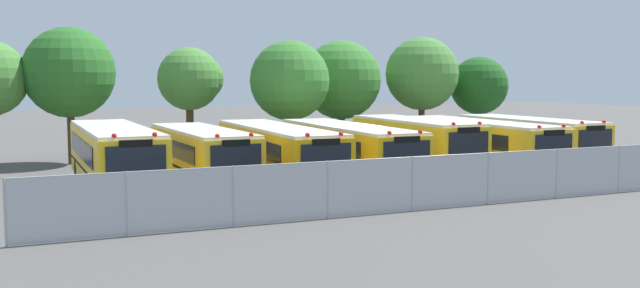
{
  "coord_description": "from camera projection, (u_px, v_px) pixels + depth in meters",
  "views": [
    {
      "loc": [
        -14.35,
        -29.0,
        4.58
      ],
      "look_at": [
        -1.49,
        0.0,
        1.6
      ],
      "focal_mm": 39.34,
      "sensor_mm": 36.0,
      "label": 1
    }
  ],
  "objects": [
    {
      "name": "school_bus_0",
      "position": [
        114.0,
        156.0,
        28.29
      ],
      "size": [
        2.54,
        10.93,
        2.77
      ],
      "rotation": [
        0.0,
        0.0,
        3.14
      ],
      "color": "yellow",
      "rests_on": "ground_plane"
    },
    {
      "name": "tree_3",
      "position": [
        291.0,
        81.0,
        40.77
      ],
      "size": [
        4.67,
        4.67,
        6.78
      ],
      "color": "#4C3823",
      "rests_on": "ground_plane"
    },
    {
      "name": "school_bus_2",
      "position": [
        277.0,
        151.0,
        30.84
      ],
      "size": [
        2.79,
        11.5,
        2.61
      ],
      "rotation": [
        0.0,
        0.0,
        3.11
      ],
      "color": "#EAA80C",
      "rests_on": "ground_plane"
    },
    {
      "name": "school_bus_3",
      "position": [
        347.0,
        148.0,
        32.49
      ],
      "size": [
        2.86,
        11.48,
        2.56
      ],
      "rotation": [
        0.0,
        0.0,
        3.11
      ],
      "color": "yellow",
      "rests_on": "ground_plane"
    },
    {
      "name": "tree_1",
      "position": [
        67.0,
        73.0,
        37.0
      ],
      "size": [
        4.82,
        4.82,
        7.3
      ],
      "color": "#4C3823",
      "rests_on": "ground_plane"
    },
    {
      "name": "school_bus_5",
      "position": [
        478.0,
        142.0,
        35.22
      ],
      "size": [
        2.56,
        11.05,
        2.59
      ],
      "rotation": [
        0.0,
        0.0,
        3.14
      ],
      "color": "yellow",
      "rests_on": "ground_plane"
    },
    {
      "name": "school_bus_6",
      "position": [
        528.0,
        139.0,
        36.9
      ],
      "size": [
        2.59,
        9.49,
        2.62
      ],
      "rotation": [
        0.0,
        0.0,
        3.14
      ],
      "color": "yellow",
      "rests_on": "ground_plane"
    },
    {
      "name": "school_bus_4",
      "position": [
        415.0,
        143.0,
        34.11
      ],
      "size": [
        2.71,
        9.38,
        2.74
      ],
      "rotation": [
        0.0,
        0.0,
        3.11
      ],
      "color": "yellow",
      "rests_on": "ground_plane"
    },
    {
      "name": "ground_plane",
      "position": [
        349.0,
        177.0,
        32.61
      ],
      "size": [
        160.0,
        160.0,
        0.0
      ],
      "primitive_type": "plane",
      "color": "#514F4C"
    },
    {
      "name": "school_bus_1",
      "position": [
        202.0,
        154.0,
        29.73
      ],
      "size": [
        2.67,
        9.29,
        2.58
      ],
      "rotation": [
        0.0,
        0.0,
        3.17
      ],
      "color": "yellow",
      "rests_on": "ground_plane"
    },
    {
      "name": "tree_4",
      "position": [
        342.0,
        79.0,
        45.12
      ],
      "size": [
        5.08,
        5.08,
        7.01
      ],
      "color": "#4C3823",
      "rests_on": "ground_plane"
    },
    {
      "name": "chainlink_fence",
      "position": [
        451.0,
        180.0,
        24.8
      ],
      "size": [
        28.93,
        0.07,
        1.91
      ],
      "color": "#9EA0A3",
      "rests_on": "ground_plane"
    },
    {
      "name": "tree_2",
      "position": [
        192.0,
        79.0,
        41.18
      ],
      "size": [
        3.89,
        3.71,
        6.4
      ],
      "color": "#4C3823",
      "rests_on": "ground_plane"
    },
    {
      "name": "tree_6",
      "position": [
        478.0,
        86.0,
        47.84
      ],
      "size": [
        3.95,
        3.95,
        6.06
      ],
      "color": "#4C3823",
      "rests_on": "ground_plane"
    },
    {
      "name": "tree_5",
      "position": [
        421.0,
        74.0,
        46.14
      ],
      "size": [
        4.82,
        4.82,
        7.29
      ],
      "color": "#4C3823",
      "rests_on": "ground_plane"
    }
  ]
}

